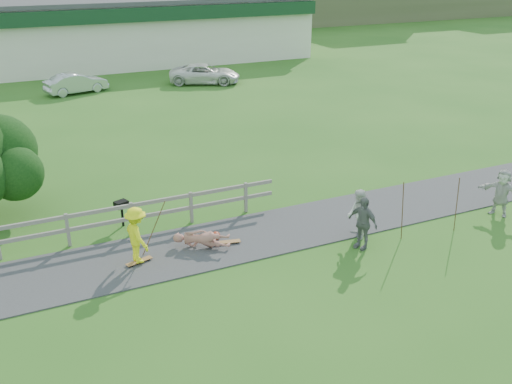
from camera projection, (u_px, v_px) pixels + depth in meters
ground at (229, 267)px, 16.55m from camera, size 260.00×260.00×0.00m
path at (211, 244)px, 17.80m from camera, size 34.00×3.00×0.04m
fence at (46, 229)px, 17.24m from camera, size 15.05×0.10×1.10m
strip_mall at (110, 30)px, 46.30m from camera, size 32.50×10.75×5.10m
skater_rider at (137, 238)px, 16.40m from camera, size 0.84×1.20×1.70m
skater_fallen at (202, 239)px, 17.48m from camera, size 1.31×1.69×0.64m
spectator_a at (358, 215)px, 17.92m from camera, size 0.83×0.95×1.65m
spectator_b at (363, 223)px, 17.34m from camera, size 0.75×1.08×1.71m
spectator_d at (502, 193)px, 19.55m from camera, size 1.08×1.61×1.67m
car_silver at (76, 83)px, 36.70m from camera, size 4.16×2.33×1.30m
car_white at (205, 74)px, 39.42m from camera, size 5.30×4.04×1.34m
bbq at (122, 214)px, 18.88m from camera, size 0.50×0.44×0.90m
longboard_rider at (139, 262)px, 16.72m from camera, size 0.83×0.41×0.09m
longboard_fallen at (227, 243)px, 17.82m from camera, size 0.87×0.38×0.09m
helmet at (216, 236)px, 18.08m from camera, size 0.28×0.28×0.28m
pole_rider at (153, 226)px, 16.94m from camera, size 0.03×0.03×1.86m
pole_spec_left at (402, 211)px, 17.78m from camera, size 0.03×0.03×1.99m
pole_spec_right at (457, 205)px, 18.34m from camera, size 0.03×0.03×1.89m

